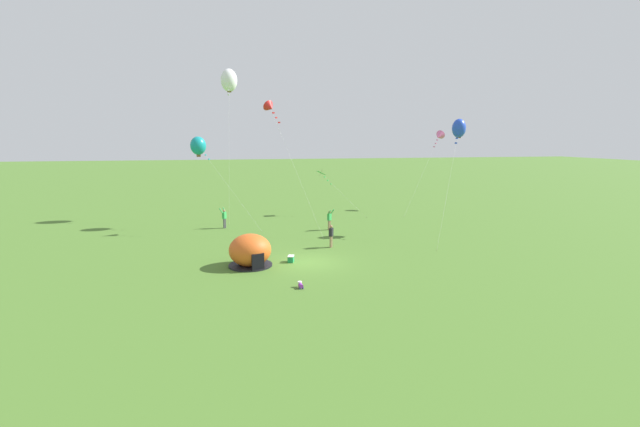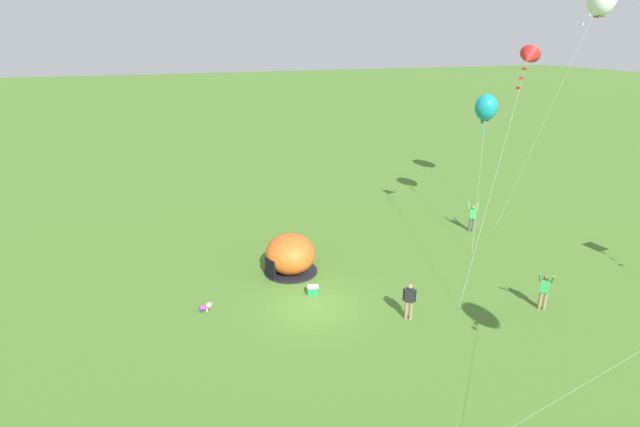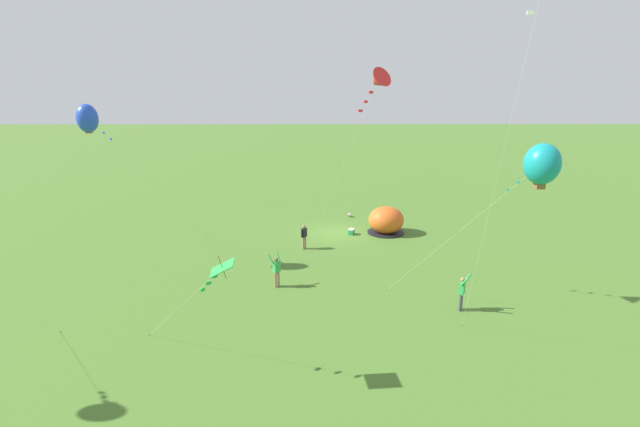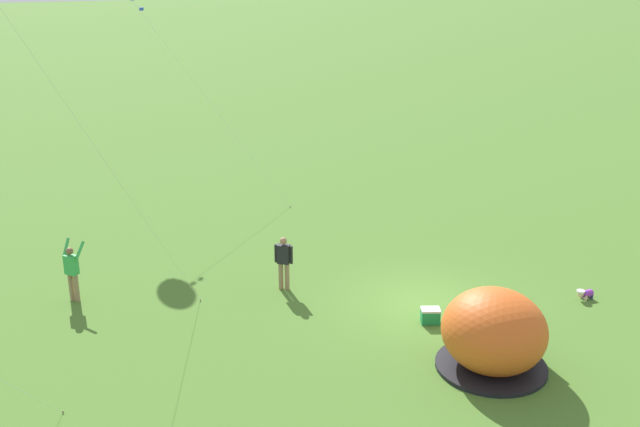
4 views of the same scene
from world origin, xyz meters
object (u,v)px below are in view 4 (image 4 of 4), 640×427
object	(u,v)px
popup_tent	(494,332)
person_with_toddler	(72,270)
toddler_crawling	(585,294)
person_near_tent	(284,260)
cooler_box	(430,316)

from	to	relation	value
popup_tent	person_with_toddler	bearing A→B (deg)	52.42
toddler_crawling	person_near_tent	distance (m)	9.19
person_near_tent	person_with_toddler	distance (m)	6.31
toddler_crawling	person_with_toddler	size ratio (longest dim) A/B	0.29
person_near_tent	person_with_toddler	xyz separation A→B (m)	(1.32, 6.17, 0.03)
cooler_box	person_with_toddler	size ratio (longest dim) A/B	0.33
popup_tent	cooler_box	bearing A→B (deg)	7.26
popup_tent	person_with_toddler	world-z (taller)	popup_tent
cooler_box	toddler_crawling	world-z (taller)	cooler_box
cooler_box	toddler_crawling	bearing A→B (deg)	-92.19
popup_tent	person_near_tent	size ratio (longest dim) A/B	1.63
popup_tent	person_with_toddler	xyz separation A→B (m)	(7.52, 9.77, 0.00)
toddler_crawling	cooler_box	bearing A→B (deg)	87.81
toddler_crawling	person_with_toddler	distance (m)	15.41
cooler_box	person_with_toddler	bearing A→B (deg)	62.83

